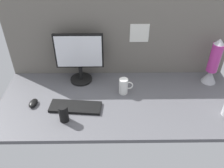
{
  "coord_description": "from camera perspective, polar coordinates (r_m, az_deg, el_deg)",
  "views": [
    {
      "loc": [
        -7.7,
        -138.83,
        118.36
      ],
      "look_at": [
        -12.53,
        0.0,
        14.0
      ],
      "focal_mm": 38.48,
      "sensor_mm": 36.0,
      "label": 1
    }
  ],
  "objects": [
    {
      "name": "ground_plane",
      "position": [
        1.84,
        1.86,
        -3.87
      ],
      "size": [
        180.0,
        80.0,
        3.0
      ],
      "primitive_type": "cube",
      "color": "#515156"
    },
    {
      "name": "cubicle_wall_back",
      "position": [
        1.96,
        1.64,
        10.88
      ],
      "size": [
        180.0,
        5.5,
        64.36
      ],
      "color": "slate",
      "rests_on": "ground_plane"
    },
    {
      "name": "monitor",
      "position": [
        1.91,
        -7.76,
        6.52
      ],
      "size": [
        37.99,
        18.0,
        41.49
      ],
      "color": "black",
      "rests_on": "ground_plane"
    },
    {
      "name": "keyboard",
      "position": [
        1.76,
        -8.69,
        -5.39
      ],
      "size": [
        38.06,
        16.42,
        2.0
      ],
      "primitive_type": "cube",
      "rotation": [
        0.0,
        0.0,
        -0.09
      ],
      "color": "black",
      "rests_on": "ground_plane"
    },
    {
      "name": "mouse",
      "position": [
        1.85,
        -18.21,
        -4.33
      ],
      "size": [
        7.16,
        10.42,
        3.4
      ],
      "primitive_type": "ellipsoid",
      "rotation": [
        0.0,
        0.0,
        -0.17
      ],
      "color": "black",
      "rests_on": "ground_plane"
    },
    {
      "name": "mug_ceramic_white",
      "position": [
        1.84,
        2.83,
        -0.5
      ],
      "size": [
        10.96,
        6.83,
        12.88
      ],
      "color": "white",
      "rests_on": "ground_plane"
    },
    {
      "name": "mug_black_travel",
      "position": [
        1.65,
        -11.43,
        -6.9
      ],
      "size": [
        6.41,
        6.41,
        12.45
      ],
      "color": "black",
      "rests_on": "ground_plane"
    },
    {
      "name": "lava_lamp",
      "position": [
        2.07,
        22.85,
        4.22
      ],
      "size": [
        11.88,
        11.88,
        38.89
      ],
      "color": "#A5A5AD",
      "rests_on": "ground_plane"
    }
  ]
}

